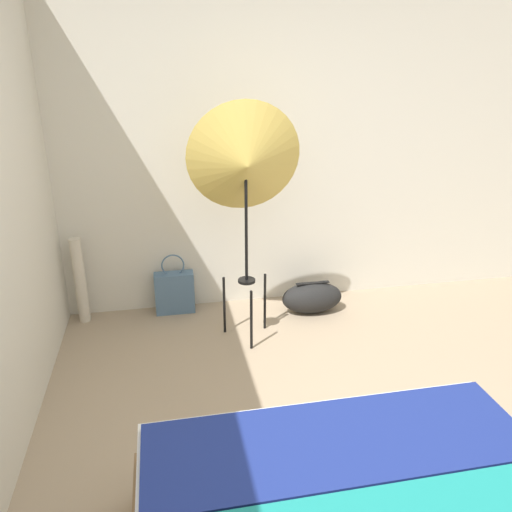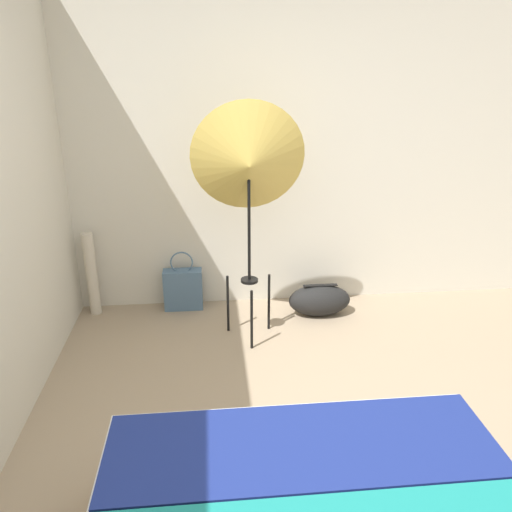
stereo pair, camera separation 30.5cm
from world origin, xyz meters
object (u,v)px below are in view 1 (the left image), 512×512
Objects in this scene: tote_bag at (175,292)px; paper_roll at (80,281)px; photo_umbrella at (246,163)px; duffel_bag at (312,298)px.

tote_bag is 0.75m from paper_roll.
photo_umbrella reaches higher than paper_roll.
tote_bag is at bearing 135.15° from photo_umbrella.
tote_bag is 1.14m from duffel_bag.
duffel_bag is at bearing 25.66° from photo_umbrella.
tote_bag is at bearing 168.65° from duffel_bag.
tote_bag is at bearing 1.28° from paper_roll.
photo_umbrella reaches higher than duffel_bag.
photo_umbrella is 1.35m from tote_bag.
photo_umbrella is 1.36m from duffel_bag.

